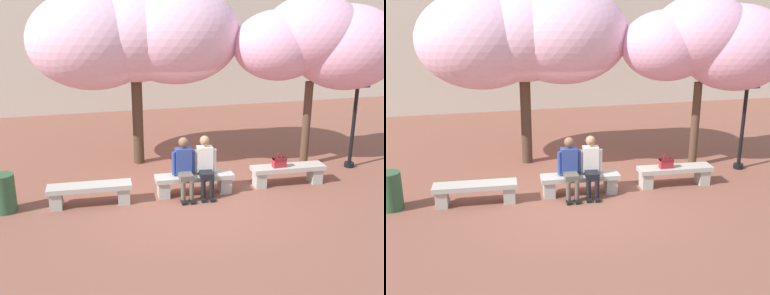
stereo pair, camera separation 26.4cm
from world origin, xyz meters
TOP-DOWN VIEW (x-y plane):
  - ground_plane at (0.00, 0.00)m, footprint 100.00×100.00m
  - stone_bench_west_end at (-2.21, 0.00)m, footprint 1.71×0.52m
  - stone_bench_near_west at (0.00, 0.00)m, footprint 1.71×0.52m
  - stone_bench_center at (2.21, 0.00)m, footprint 1.71×0.52m
  - person_seated_left at (-0.24, -0.05)m, footprint 0.51×0.69m
  - person_seated_right at (0.22, -0.05)m, footprint 0.51×0.71m
  - handbag at (1.96, -0.03)m, footprint 0.30×0.15m
  - cherry_tree_main at (-0.82, 2.32)m, footprint 5.07×3.14m
  - cherry_tree_secondary at (3.37, 1.07)m, footprint 4.06×2.43m
  - lamp_post_with_banner at (4.27, 0.66)m, footprint 0.54×0.28m
  - trash_bin at (-3.84, 0.13)m, footprint 0.44×0.44m

SIDE VIEW (x-z plane):
  - ground_plane at x=0.00m, z-range 0.00..0.00m
  - stone_bench_west_end at x=-2.21m, z-range 0.07..0.52m
  - stone_bench_near_west at x=0.00m, z-range 0.07..0.52m
  - stone_bench_center at x=2.21m, z-range 0.07..0.52m
  - trash_bin at x=-3.84m, z-range 0.00..0.78m
  - handbag at x=1.96m, z-range 0.41..0.75m
  - person_seated_left at x=-0.24m, z-range 0.05..1.34m
  - person_seated_right at x=0.22m, z-range 0.05..1.34m
  - lamp_post_with_banner at x=4.27m, z-range 0.39..4.18m
  - cherry_tree_secondary at x=3.37m, z-range 0.98..5.16m
  - cherry_tree_main at x=-0.82m, z-range 0.98..5.40m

